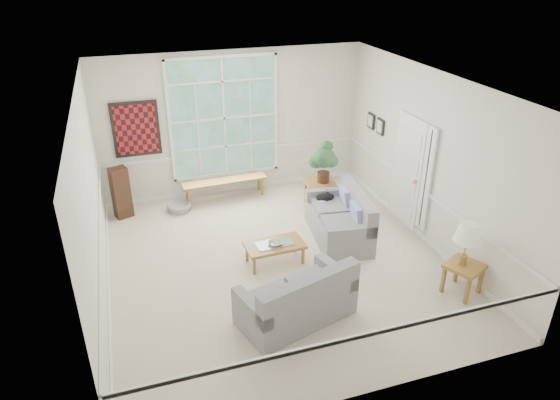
# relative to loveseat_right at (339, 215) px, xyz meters

# --- Properties ---
(floor) EXTENTS (5.50, 6.00, 0.01)m
(floor) POSITION_rel_loveseat_right_xyz_m (-1.28, -0.43, -0.46)
(floor) COLOR beige
(floor) RESTS_ON ground
(ceiling) EXTENTS (5.50, 6.00, 0.02)m
(ceiling) POSITION_rel_loveseat_right_xyz_m (-1.28, -0.43, 2.55)
(ceiling) COLOR white
(ceiling) RESTS_ON ground
(wall_back) EXTENTS (5.50, 0.02, 3.00)m
(wall_back) POSITION_rel_loveseat_right_xyz_m (-1.28, 2.57, 1.05)
(wall_back) COLOR silver
(wall_back) RESTS_ON ground
(wall_front) EXTENTS (5.50, 0.02, 3.00)m
(wall_front) POSITION_rel_loveseat_right_xyz_m (-1.28, -3.43, 1.05)
(wall_front) COLOR silver
(wall_front) RESTS_ON ground
(wall_left) EXTENTS (0.02, 6.00, 3.00)m
(wall_left) POSITION_rel_loveseat_right_xyz_m (-4.03, -0.43, 1.05)
(wall_left) COLOR silver
(wall_left) RESTS_ON ground
(wall_right) EXTENTS (0.02, 6.00, 3.00)m
(wall_right) POSITION_rel_loveseat_right_xyz_m (1.47, -0.43, 1.05)
(wall_right) COLOR silver
(wall_right) RESTS_ON ground
(window_back) EXTENTS (2.30, 0.08, 2.40)m
(window_back) POSITION_rel_loveseat_right_xyz_m (-1.48, 2.53, 1.20)
(window_back) COLOR white
(window_back) RESTS_ON wall_back
(entry_door) EXTENTS (0.08, 0.90, 2.10)m
(entry_door) POSITION_rel_loveseat_right_xyz_m (1.43, 0.17, 0.60)
(entry_door) COLOR white
(entry_door) RESTS_ON floor
(door_sidelight) EXTENTS (0.08, 0.26, 1.90)m
(door_sidelight) POSITION_rel_loveseat_right_xyz_m (1.43, -0.46, 0.70)
(door_sidelight) COLOR white
(door_sidelight) RESTS_ON wall_right
(wall_art) EXTENTS (0.90, 0.06, 1.10)m
(wall_art) POSITION_rel_loveseat_right_xyz_m (-3.23, 2.52, 1.15)
(wall_art) COLOR maroon
(wall_art) RESTS_ON wall_back
(wall_frame_near) EXTENTS (0.04, 0.26, 0.32)m
(wall_frame_near) POSITION_rel_loveseat_right_xyz_m (1.43, 1.32, 1.10)
(wall_frame_near) COLOR black
(wall_frame_near) RESTS_ON wall_right
(wall_frame_far) EXTENTS (0.04, 0.26, 0.32)m
(wall_frame_far) POSITION_rel_loveseat_right_xyz_m (1.43, 1.72, 1.10)
(wall_frame_far) COLOR black
(wall_frame_far) RESTS_ON wall_right
(loveseat_right) EXTENTS (1.08, 1.77, 0.90)m
(loveseat_right) POSITION_rel_loveseat_right_xyz_m (0.00, 0.00, 0.00)
(loveseat_right) COLOR gray
(loveseat_right) RESTS_ON floor
(loveseat_front) EXTENTS (1.77, 1.25, 0.87)m
(loveseat_front) POSITION_rel_loveseat_right_xyz_m (-1.49, -1.88, -0.02)
(loveseat_front) COLOR gray
(loveseat_front) RESTS_ON floor
(coffee_table) EXTENTS (1.00, 0.57, 0.36)m
(coffee_table) POSITION_rel_loveseat_right_xyz_m (-1.34, -0.44, -0.27)
(coffee_table) COLOR olive
(coffee_table) RESTS_ON floor
(pewter_bowl) EXTENTS (0.35, 0.35, 0.07)m
(pewter_bowl) POSITION_rel_loveseat_right_xyz_m (-1.34, -0.47, -0.05)
(pewter_bowl) COLOR #A1A2A7
(pewter_bowl) RESTS_ON coffee_table
(window_bench) EXTENTS (1.78, 0.42, 0.41)m
(window_bench) POSITION_rel_loveseat_right_xyz_m (-1.60, 2.22, -0.24)
(window_bench) COLOR olive
(window_bench) RESTS_ON floor
(end_table) EXTENTS (0.64, 0.64, 0.57)m
(end_table) POSITION_rel_loveseat_right_xyz_m (0.14, 1.25, -0.16)
(end_table) COLOR olive
(end_table) RESTS_ON floor
(houseplant) EXTENTS (0.60, 0.60, 0.84)m
(houseplant) POSITION_rel_loveseat_right_xyz_m (0.18, 1.18, 0.54)
(houseplant) COLOR #28502E
(houseplant) RESTS_ON end_table
(side_table) EXTENTS (0.66, 0.66, 0.50)m
(side_table) POSITION_rel_loveseat_right_xyz_m (1.12, -2.10, -0.20)
(side_table) COLOR olive
(side_table) RESTS_ON floor
(table_lamp) EXTENTS (0.47, 0.47, 0.69)m
(table_lamp) POSITION_rel_loveseat_right_xyz_m (1.09, -2.07, 0.40)
(table_lamp) COLOR silver
(table_lamp) RESTS_ON side_table
(pet_bed) EXTENTS (0.64, 0.64, 0.14)m
(pet_bed) POSITION_rel_loveseat_right_xyz_m (-2.61, 1.96, -0.38)
(pet_bed) COLOR gray
(pet_bed) RESTS_ON floor
(floor_speaker) EXTENTS (0.38, 0.34, 1.03)m
(floor_speaker) POSITION_rel_loveseat_right_xyz_m (-3.68, 2.05, 0.06)
(floor_speaker) COLOR #371F14
(floor_speaker) RESTS_ON floor
(cat) EXTENTS (0.40, 0.32, 0.17)m
(cat) POSITION_rel_loveseat_right_xyz_m (-0.02, 0.59, 0.09)
(cat) COLOR black
(cat) RESTS_ON loveseat_right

